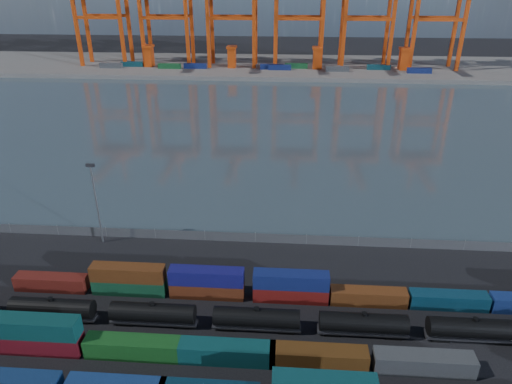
{
  "coord_description": "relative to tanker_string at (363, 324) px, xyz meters",
  "views": [
    {
      "loc": [
        5.58,
        -48.44,
        47.88
      ],
      "look_at": [
        0.0,
        30.0,
        10.0
      ],
      "focal_mm": 32.0,
      "sensor_mm": 36.0,
      "label": 1
    }
  ],
  "objects": [
    {
      "name": "straddle_carriers",
      "position": [
        -19.95,
        196.28,
        5.79
      ],
      "size": [
        140.0,
        7.0,
        11.1
      ],
      "color": "#D3420E",
      "rests_on": "far_quay"
    },
    {
      "name": "container_row_north",
      "position": [
        -6.62,
        7.18,
        0.03
      ],
      "size": [
        141.9,
        2.45,
        5.22
      ],
      "color": "navy",
      "rests_on": "ground"
    },
    {
      "name": "tanker_string",
      "position": [
        0.0,
        0.0,
        0.0
      ],
      "size": [
        137.13,
        2.82,
        4.04
      ],
      "color": "black",
      "rests_on": "ground"
    },
    {
      "name": "ground",
      "position": [
        -17.45,
        -3.72,
        -2.02
      ],
      "size": [
        700.0,
        700.0,
        0.0
      ],
      "primitive_type": "plane",
      "color": "black",
      "rests_on": "ground"
    },
    {
      "name": "far_quay",
      "position": [
        -17.45,
        206.28,
        -1.02
      ],
      "size": [
        700.0,
        70.0,
        2.0
      ],
      "primitive_type": "cube",
      "color": "#514F4C",
      "rests_on": "ground"
    },
    {
      "name": "harbor_water",
      "position": [
        -17.45,
        101.28,
        -2.02
      ],
      "size": [
        700.0,
        700.0,
        0.0
      ],
      "primitive_type": "plane",
      "color": "#34434B",
      "rests_on": "ground"
    },
    {
      "name": "yard_light_mast",
      "position": [
        -47.45,
        22.28,
        7.27
      ],
      "size": [
        1.6,
        0.4,
        16.6
      ],
      "color": "slate",
      "rests_on": "ground"
    },
    {
      "name": "container_row_mid",
      "position": [
        -19.67,
        -6.29,
        -0.32
      ],
      "size": [
        129.77,
        2.66,
        5.68
      ],
      "color": "navy",
      "rests_on": "ground"
    },
    {
      "name": "waterfront_fence",
      "position": [
        -17.45,
        24.28,
        -1.02
      ],
      "size": [
        160.12,
        0.12,
        2.2
      ],
      "color": "#595B5E",
      "rests_on": "ground"
    },
    {
      "name": "container_row_south",
      "position": [
        -39.75,
        -13.28,
        0.03
      ],
      "size": [
        140.12,
        2.52,
        5.37
      ],
      "color": "#3B3D40",
      "rests_on": "ground"
    },
    {
      "name": "quay_containers",
      "position": [
        -28.44,
        191.75,
        1.28
      ],
      "size": [
        172.58,
        10.99,
        2.6
      ],
      "color": "navy",
      "rests_on": "far_quay"
    }
  ]
}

